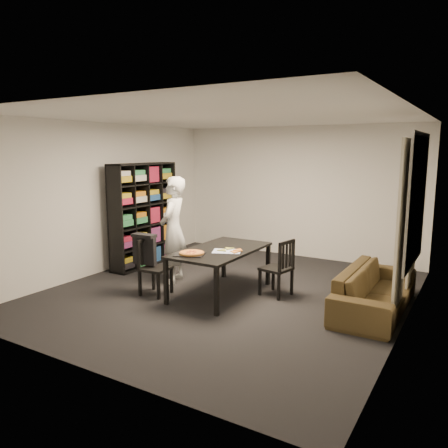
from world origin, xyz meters
The scene contains 16 objects.
room centered at (0.00, 0.00, 1.30)m, with size 5.01×5.51×2.61m.
window_pane centered at (2.48, 0.60, 1.50)m, with size 0.02×1.40×1.60m, color black.
window_frame centered at (2.48, 0.60, 1.50)m, with size 0.03×1.52×1.72m, color white.
curtain_left centered at (2.40, 0.08, 1.15)m, with size 0.03×0.70×2.25m, color #BAB69F.
curtain_right centered at (2.40, 1.12, 1.15)m, with size 0.03×0.70×2.25m, color #BAB69F.
bookshelf centered at (-2.16, 0.60, 0.95)m, with size 0.35×1.50×1.90m, color black.
dining_table centered at (-0.06, -0.11, 0.63)m, with size 0.92×1.65×0.69m.
chair_left centered at (-0.96, -0.63, 0.48)m, with size 0.41×0.41×0.84m.
chair_right centered at (0.75, 0.25, 0.48)m, with size 0.46×0.46×0.85m.
draped_jacket centered at (-1.07, -0.64, 0.69)m, with size 0.39×0.19×0.46m.
person centered at (-1.04, 0.04, 0.86)m, with size 0.63×0.41×1.72m, color silver.
baking_tray centered at (-0.25, -0.63, 0.69)m, with size 0.40×0.32×0.01m, color black.
pepperoni_pizza centered at (-0.23, -0.62, 0.71)m, with size 0.35×0.35×0.03m.
kitchen_towel centered at (0.10, -0.20, 0.69)m, with size 0.40×0.30×0.01m, color white.
pizza_slices centered at (0.14, -0.14, 0.70)m, with size 0.37×0.31×0.01m, color gold, non-canonical shape.
sofa centered at (2.08, 0.37, 0.29)m, with size 1.96×0.77×0.57m, color #3A2F17.
Camera 1 is at (3.21, -5.49, 2.14)m, focal length 35.00 mm.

